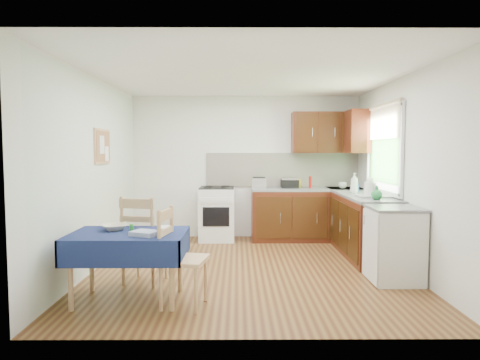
{
  "coord_description": "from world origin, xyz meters",
  "views": [
    {
      "loc": [
        -0.14,
        -5.5,
        1.55
      ],
      "look_at": [
        -0.11,
        0.34,
        1.14
      ],
      "focal_mm": 32.0,
      "sensor_mm": 36.0,
      "label": 1
    }
  ],
  "objects_px": {
    "dining_table": "(128,243)",
    "toaster": "(259,183)",
    "sandwich_press": "(290,183)",
    "dish_rack": "(373,195)",
    "chair_near": "(179,254)",
    "kettle": "(370,188)",
    "chair_far": "(143,237)"
  },
  "relations": [
    {
      "from": "chair_near",
      "to": "sandwich_press",
      "type": "relative_size",
      "value": 3.35
    },
    {
      "from": "toaster",
      "to": "kettle",
      "type": "xyz_separation_m",
      "value": [
        1.47,
        -1.4,
        0.04
      ]
    },
    {
      "from": "chair_far",
      "to": "dish_rack",
      "type": "distance_m",
      "value": 3.16
    },
    {
      "from": "sandwich_press",
      "to": "kettle",
      "type": "relative_size",
      "value": 1.05
    },
    {
      "from": "sandwich_press",
      "to": "dish_rack",
      "type": "relative_size",
      "value": 0.68
    },
    {
      "from": "dish_rack",
      "to": "dining_table",
      "type": "bearing_deg",
      "value": -162.32
    },
    {
      "from": "dining_table",
      "to": "chair_near",
      "type": "bearing_deg",
      "value": -37.26
    },
    {
      "from": "chair_near",
      "to": "sandwich_press",
      "type": "height_order",
      "value": "sandwich_press"
    },
    {
      "from": "dining_table",
      "to": "sandwich_press",
      "type": "xyz_separation_m",
      "value": [
        2.02,
        3.02,
        0.38
      ]
    },
    {
      "from": "kettle",
      "to": "chair_far",
      "type": "bearing_deg",
      "value": -161.03
    },
    {
      "from": "chair_far",
      "to": "toaster",
      "type": "bearing_deg",
      "value": -107.68
    },
    {
      "from": "sandwich_press",
      "to": "kettle",
      "type": "distance_m",
      "value": 1.73
    },
    {
      "from": "dining_table",
      "to": "toaster",
      "type": "height_order",
      "value": "toaster"
    },
    {
      "from": "chair_far",
      "to": "kettle",
      "type": "height_order",
      "value": "kettle"
    },
    {
      "from": "toaster",
      "to": "kettle",
      "type": "bearing_deg",
      "value": -40.26
    },
    {
      "from": "chair_far",
      "to": "chair_near",
      "type": "height_order",
      "value": "chair_far"
    },
    {
      "from": "toaster",
      "to": "dining_table",
      "type": "bearing_deg",
      "value": -113.45
    },
    {
      "from": "kettle",
      "to": "toaster",
      "type": "bearing_deg",
      "value": 136.58
    },
    {
      "from": "chair_far",
      "to": "kettle",
      "type": "xyz_separation_m",
      "value": [
        2.93,
        1.01,
        0.48
      ]
    },
    {
      "from": "kettle",
      "to": "dish_rack",
      "type": "bearing_deg",
      "value": 8.34
    },
    {
      "from": "chair_far",
      "to": "toaster",
      "type": "relative_size",
      "value": 4.12
    },
    {
      "from": "chair_far",
      "to": "chair_near",
      "type": "bearing_deg",
      "value": 139.52
    },
    {
      "from": "toaster",
      "to": "sandwich_press",
      "type": "height_order",
      "value": "toaster"
    },
    {
      "from": "dining_table",
      "to": "dish_rack",
      "type": "distance_m",
      "value": 3.4
    },
    {
      "from": "chair_near",
      "to": "toaster",
      "type": "xyz_separation_m",
      "value": [
        0.95,
        3.11,
        0.47
      ]
    },
    {
      "from": "dish_rack",
      "to": "kettle",
      "type": "xyz_separation_m",
      "value": [
        -0.04,
        -0.01,
        0.1
      ]
    },
    {
      "from": "toaster",
      "to": "dish_rack",
      "type": "height_order",
      "value": "dish_rack"
    },
    {
      "from": "dining_table",
      "to": "toaster",
      "type": "bearing_deg",
      "value": 41.92
    },
    {
      "from": "dish_rack",
      "to": "toaster",
      "type": "bearing_deg",
      "value": 127.44
    },
    {
      "from": "sandwich_press",
      "to": "dish_rack",
      "type": "bearing_deg",
      "value": -60.86
    },
    {
      "from": "chair_far",
      "to": "sandwich_press",
      "type": "xyz_separation_m",
      "value": [
        1.99,
        2.46,
        0.44
      ]
    },
    {
      "from": "chair_far",
      "to": "sandwich_press",
      "type": "bearing_deg",
      "value": -115.43
    }
  ]
}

